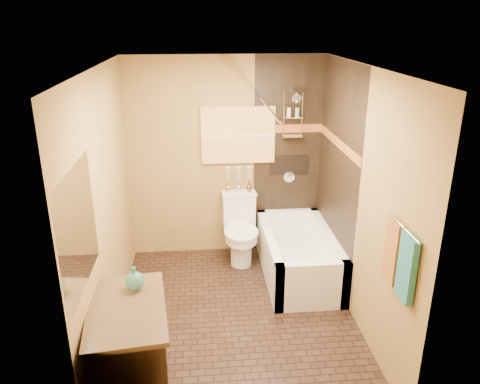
{
  "coord_description": "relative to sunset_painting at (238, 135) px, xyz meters",
  "views": [
    {
      "loc": [
        -0.33,
        -4.06,
        2.9
      ],
      "look_at": [
        0.08,
        0.4,
        1.22
      ],
      "focal_mm": 35.0,
      "sensor_mm": 36.0,
      "label": 1
    }
  ],
  "objects": [
    {
      "name": "teal_bottle",
      "position": [
        -1.03,
        -2.22,
        -0.61
      ],
      "size": [
        0.2,
        0.2,
        0.24
      ],
      "primitive_type": null,
      "rotation": [
        0.0,
        0.0,
        0.35
      ],
      "color": "#2A7E6F",
      "rests_on": "vanity"
    },
    {
      "name": "towel_bar",
      "position": [
        1.0,
        -2.53,
        -0.1
      ],
      "size": [
        0.02,
        0.55,
        0.02
      ],
      "primitive_type": "cylinder",
      "rotation": [
        1.57,
        0.0,
        0.0
      ],
      "color": "silver",
      "rests_on": "wall_right"
    },
    {
      "name": "vanity_mirror",
      "position": [
        -1.34,
        -2.48,
        -0.05
      ],
      "size": [
        0.01,
        1.0,
        0.9
      ],
      "primitive_type": "cube",
      "color": "white",
      "rests_on": "wall_left"
    },
    {
      "name": "wall_front",
      "position": [
        -0.15,
        -2.98,
        -0.3
      ],
      "size": [
        2.4,
        0.02,
        2.5
      ],
      "primitive_type": "cube",
      "color": "#A3803F",
      "rests_on": "floor"
    },
    {
      "name": "floor",
      "position": [
        -0.15,
        -1.48,
        -1.55
      ],
      "size": [
        3.0,
        3.0,
        0.0
      ],
      "primitive_type": "plane",
      "color": "black",
      "rests_on": "ground"
    },
    {
      "name": "alcove_niche",
      "position": [
        0.65,
        0.01,
        -0.4
      ],
      "size": [
        0.5,
        0.01,
        0.25
      ],
      "primitive_type": "cube",
      "color": "black",
      "rests_on": "alcove_tile_back"
    },
    {
      "name": "vanity",
      "position": [
        -1.08,
        -2.48,
        -1.13
      ],
      "size": [
        0.69,
        1.02,
        0.84
      ],
      "rotation": [
        0.0,
        0.0,
        0.12
      ],
      "color": "black",
      "rests_on": "floor"
    },
    {
      "name": "mosaic_band_right",
      "position": [
        1.03,
        -0.73,
        0.07
      ],
      "size": [
        0.01,
        1.5,
        0.1
      ],
      "primitive_type": "cube",
      "color": "#91401A",
      "rests_on": "alcove_tile_right"
    },
    {
      "name": "mosaic_band_back",
      "position": [
        0.62,
        0.0,
        0.07
      ],
      "size": [
        0.85,
        0.01,
        0.1
      ],
      "primitive_type": "cube",
      "color": "#91401A",
      "rests_on": "alcove_tile_back"
    },
    {
      "name": "wall_left",
      "position": [
        -1.35,
        -1.48,
        -0.3
      ],
      "size": [
        0.02,
        3.0,
        2.5
      ],
      "primitive_type": "cube",
      "color": "#A3803F",
      "rests_on": "floor"
    },
    {
      "name": "alcove_tile_right",
      "position": [
        1.04,
        -0.73,
        -0.3
      ],
      "size": [
        0.01,
        1.5,
        2.5
      ],
      "primitive_type": "cube",
      "color": "black",
      "rests_on": "wall_right"
    },
    {
      "name": "ceiling",
      "position": [
        -0.15,
        -1.48,
        0.95
      ],
      "size": [
        3.0,
        3.0,
        0.0
      ],
      "primitive_type": "plane",
      "color": "silver",
      "rests_on": "wall_back"
    },
    {
      "name": "towel_rust",
      "position": [
        1.01,
        -2.4,
        -0.37
      ],
      "size": [
        0.05,
        0.22,
        0.52
      ],
      "primitive_type": "cube",
      "color": "#8B5A19",
      "rests_on": "towel_bar"
    },
    {
      "name": "curtain_rod",
      "position": [
        0.25,
        -0.73,
        0.47
      ],
      "size": [
        0.03,
        1.55,
        0.03
      ],
      "primitive_type": "cylinder",
      "rotation": [
        1.57,
        0.0,
        0.0
      ],
      "color": "silver",
      "rests_on": "wall_back"
    },
    {
      "name": "bud_vases",
      "position": [
        0.0,
        -0.08,
        -0.53
      ],
      "size": [
        0.33,
        0.07,
        0.32
      ],
      "color": "gold",
      "rests_on": "toilet"
    },
    {
      "name": "sunset_painting",
      "position": [
        0.0,
        0.0,
        0.0
      ],
      "size": [
        0.9,
        0.04,
        0.7
      ],
      "primitive_type": "cube",
      "color": "orange",
      "rests_on": "wall_back"
    },
    {
      "name": "toilet",
      "position": [
        0.0,
        -0.28,
        -1.12
      ],
      "size": [
        0.44,
        0.64,
        0.84
      ],
      "rotation": [
        0.0,
        0.0,
        0.07
      ],
      "color": "white",
      "rests_on": "floor"
    },
    {
      "name": "shower_fixtures",
      "position": [
        0.65,
        -0.1,
        0.12
      ],
      "size": [
        0.24,
        0.33,
        1.16
      ],
      "color": "silver",
      "rests_on": "floor"
    },
    {
      "name": "alcove_tile_back",
      "position": [
        0.62,
        0.01,
        -0.3
      ],
      "size": [
        0.85,
        0.01,
        2.5
      ],
      "primitive_type": "cube",
      "color": "black",
      "rests_on": "wall_back"
    },
    {
      "name": "bathtub",
      "position": [
        0.65,
        -0.73,
        -1.33
      ],
      "size": [
        0.8,
        1.5,
        0.55
      ],
      "color": "white",
      "rests_on": "floor"
    },
    {
      "name": "wall_right",
      "position": [
        1.05,
        -1.48,
        -0.3
      ],
      "size": [
        0.02,
        3.0,
        2.5
      ],
      "primitive_type": "cube",
      "color": "#A3803F",
      "rests_on": "floor"
    },
    {
      "name": "wall_back",
      "position": [
        -0.15,
        0.02,
        -0.3
      ],
      "size": [
        2.4,
        0.02,
        2.5
      ],
      "primitive_type": "cube",
      "color": "#A3803F",
      "rests_on": "floor"
    },
    {
      "name": "towel_teal",
      "position": [
        1.01,
        -2.66,
        -0.37
      ],
      "size": [
        0.05,
        0.22,
        0.52
      ],
      "primitive_type": "cube",
      "color": "#1F676A",
      "rests_on": "towel_bar"
    }
  ]
}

